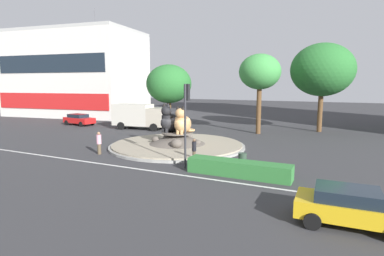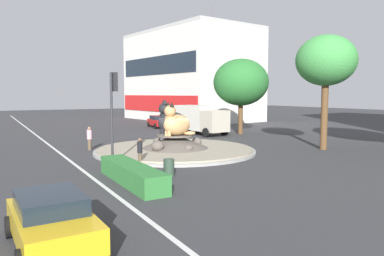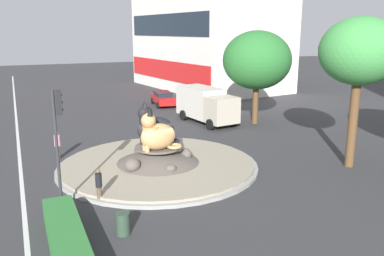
{
  "view_description": "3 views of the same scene",
  "coord_description": "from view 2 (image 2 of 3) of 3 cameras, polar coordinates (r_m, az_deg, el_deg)",
  "views": [
    {
      "loc": [
        12.88,
        -23.54,
        5.39
      ],
      "look_at": [
        0.64,
        1.61,
        1.48
      ],
      "focal_mm": 29.52,
      "sensor_mm": 36.0,
      "label": 1
    },
    {
      "loc": [
        23.9,
        -12.09,
        4.22
      ],
      "look_at": [
        0.22,
        1.27,
        1.71
      ],
      "focal_mm": 34.77,
      "sensor_mm": 36.0,
      "label": 2
    },
    {
      "loc": [
        21.21,
        -7.27,
        7.81
      ],
      "look_at": [
        -1.02,
        2.63,
        1.87
      ],
      "focal_mm": 37.47,
      "sensor_mm": 36.0,
      "label": 3
    }
  ],
  "objects": [
    {
      "name": "shophouse_block",
      "position": [
        61.0,
        -0.29,
        7.98
      ],
      "size": [
        23.12,
        15.72,
        18.65
      ],
      "rotation": [
        0.0,
        0.0,
        0.13
      ],
      "color": "silver",
      "rests_on": "ground"
    },
    {
      "name": "roundabout_island",
      "position": [
        27.06,
        -2.59,
        -2.84
      ],
      "size": [
        11.64,
        11.64,
        1.28
      ],
      "color": "gray",
      "rests_on": "ground"
    },
    {
      "name": "pedestrian_black_shirt",
      "position": [
        22.05,
        -8.0,
        -3.49
      ],
      "size": [
        0.3,
        0.3,
        1.64
      ],
      "rotation": [
        0.0,
        0.0,
        5.2
      ],
      "color": "brown",
      "rests_on": "ground"
    },
    {
      "name": "cat_statue_black",
      "position": [
        27.46,
        -3.24,
        1.06
      ],
      "size": [
        2.09,
        2.63,
        2.53
      ],
      "rotation": [
        0.0,
        0.0,
        -1.79
      ],
      "color": "black",
      "rests_on": "roundabout_island"
    },
    {
      "name": "hatchback_near_shophouse",
      "position": [
        46.81,
        -5.14,
        1.04
      ],
      "size": [
        4.68,
        2.43,
        1.46
      ],
      "rotation": [
        0.0,
        0.0,
        -0.13
      ],
      "color": "red",
      "rests_on": "ground"
    },
    {
      "name": "sedan_on_far_lane",
      "position": [
        11.24,
        -20.76,
        -12.9
      ],
      "size": [
        4.17,
        2.23,
        1.46
      ],
      "rotation": [
        0.0,
        0.0,
        0.03
      ],
      "color": "gold",
      "rests_on": "ground"
    },
    {
      "name": "clipped_hedge_strip",
      "position": [
        17.93,
        -9.25,
        -6.93
      ],
      "size": [
        6.17,
        1.2,
        0.9
      ],
      "primitive_type": "cube",
      "color": "#2D7033",
      "rests_on": "ground"
    },
    {
      "name": "delivery_box_truck",
      "position": [
        38.77,
        1.26,
        1.45
      ],
      "size": [
        6.75,
        3.29,
        2.99
      ],
      "rotation": [
        0.0,
        0.0,
        0.13
      ],
      "color": "#B7AD99",
      "rests_on": "ground"
    },
    {
      "name": "lane_centreline",
      "position": [
        24.71,
        -18.19,
        -4.82
      ],
      "size": [
        112.0,
        0.2,
        0.01
      ],
      "primitive_type": "cube",
      "color": "silver",
      "rests_on": "ground"
    },
    {
      "name": "ground_plane",
      "position": [
        27.11,
        -2.58,
        -3.68
      ],
      "size": [
        160.0,
        160.0,
        0.0
      ],
      "primitive_type": "plane",
      "color": "#333335"
    },
    {
      "name": "traffic_light_mast",
      "position": [
        21.08,
        -11.96,
        3.87
      ],
      "size": [
        0.34,
        0.46,
        5.4
      ],
      "rotation": [
        0.0,
        0.0,
        1.48
      ],
      "color": "#2D2D33",
      "rests_on": "ground"
    },
    {
      "name": "cat_statue_calico",
      "position": [
        26.12,
        -2.53,
        0.72
      ],
      "size": [
        1.54,
        2.49,
        2.37
      ],
      "rotation": [
        0.0,
        0.0,
        -1.47
      ],
      "color": "tan",
      "rests_on": "roundabout_island"
    },
    {
      "name": "second_tree_near_tower",
      "position": [
        29.8,
        19.87,
        9.59
      ],
      "size": [
        4.45,
        4.45,
        8.59
      ],
      "color": "brown",
      "rests_on": "ground"
    },
    {
      "name": "pedestrian_pink_shirt",
      "position": [
        28.97,
        -15.46,
        -1.44
      ],
      "size": [
        0.37,
        0.37,
        1.76
      ],
      "rotation": [
        0.0,
        0.0,
        0.08
      ],
      "color": "brown",
      "rests_on": "ground"
    },
    {
      "name": "third_tree_left",
      "position": [
        39.14,
        7.51,
        6.94
      ],
      "size": [
        5.72,
        5.72,
        7.84
      ],
      "color": "brown",
      "rests_on": "ground"
    },
    {
      "name": "litter_bin",
      "position": [
        19.14,
        -3.56,
        -6.1
      ],
      "size": [
        0.56,
        0.56,
        0.9
      ],
      "color": "#2D4233",
      "rests_on": "ground"
    }
  ]
}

